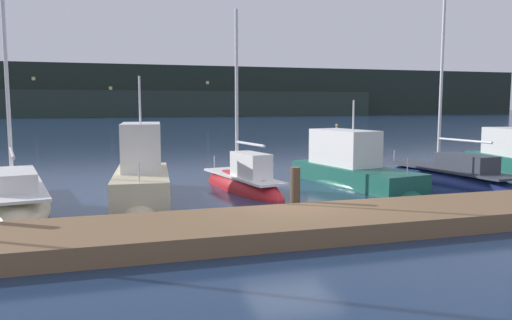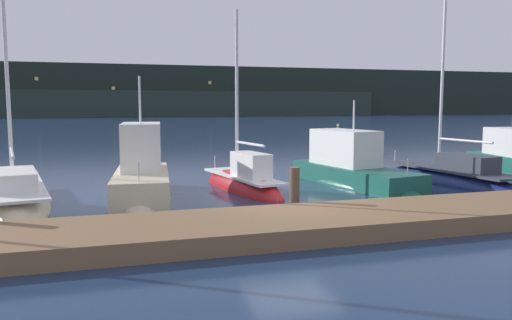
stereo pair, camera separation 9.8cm
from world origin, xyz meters
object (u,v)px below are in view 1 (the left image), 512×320
object	(u,v)px
sailboat_berth_5	(243,186)
motorboat_berth_6	(352,174)
channel_buoy	(336,142)
sailboat_berth_3	(14,202)
motorboat_berth_4	(142,182)
sailboat_berth_7	(449,179)

from	to	relation	value
sailboat_berth_5	motorboat_berth_6	world-z (taller)	sailboat_berth_5
motorboat_berth_6	channel_buoy	xyz separation A→B (m)	(5.04, 11.76, 0.29)
sailboat_berth_3	motorboat_berth_4	size ratio (longest dim) A/B	1.69
motorboat_berth_6	sailboat_berth_7	world-z (taller)	sailboat_berth_7
motorboat_berth_4	sailboat_berth_7	world-z (taller)	sailboat_berth_7
motorboat_berth_4	sailboat_berth_5	distance (m)	3.68
sailboat_berth_3	channel_buoy	size ratio (longest dim) A/B	5.30
sailboat_berth_3	sailboat_berth_5	size ratio (longest dim) A/B	1.37
sailboat_berth_3	motorboat_berth_6	size ratio (longest dim) A/B	1.42
motorboat_berth_4	sailboat_berth_5	world-z (taller)	sailboat_berth_5
motorboat_berth_4	channel_buoy	world-z (taller)	motorboat_berth_4
sailboat_berth_3	motorboat_berth_4	world-z (taller)	sailboat_berth_3
motorboat_berth_6	motorboat_berth_4	bearing A→B (deg)	-177.10
sailboat_berth_5	channel_buoy	world-z (taller)	sailboat_berth_5
sailboat_berth_5	sailboat_berth_7	world-z (taller)	sailboat_berth_7
motorboat_berth_4	channel_buoy	xyz separation A→B (m)	(13.14, 12.18, 0.18)
sailboat_berth_5	motorboat_berth_6	size ratio (longest dim) A/B	1.04
motorboat_berth_4	channel_buoy	size ratio (longest dim) A/B	3.14
motorboat_berth_6	sailboat_berth_3	bearing A→B (deg)	-176.98
motorboat_berth_4	motorboat_berth_6	size ratio (longest dim) A/B	0.84
motorboat_berth_6	channel_buoy	distance (m)	12.80
motorboat_berth_4	sailboat_berth_7	xyz separation A→B (m)	(12.08, -0.32, -0.36)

